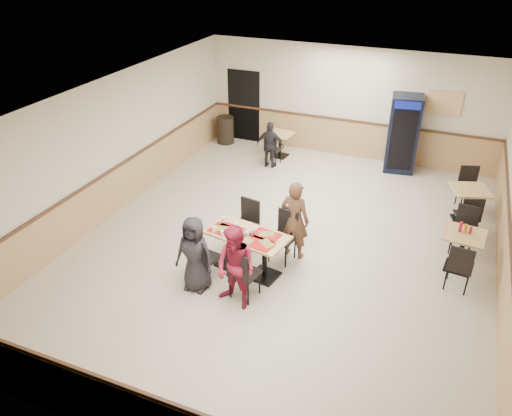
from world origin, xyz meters
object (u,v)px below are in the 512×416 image
at_px(diner_woman_left, 195,254).
at_px(diner_woman_right, 236,268).
at_px(side_table_far, 468,200).
at_px(pepsi_cooler, 403,134).
at_px(side_table_near, 462,246).
at_px(diner_man_opposite, 295,220).
at_px(lone_diner, 270,145).
at_px(trash_bin, 225,130).
at_px(back_table, 280,141).
at_px(main_table, 247,246).

bearing_deg(diner_woman_left, diner_woman_right, -11.49).
relative_size(diner_woman_right, side_table_far, 1.62).
bearing_deg(side_table_far, pepsi_cooler, 128.66).
height_order(side_table_near, pepsi_cooler, pepsi_cooler).
distance_m(diner_woman_left, pepsi_cooler, 6.99).
bearing_deg(side_table_far, diner_woman_right, -127.94).
distance_m(diner_woman_right, diner_man_opposite, 1.83).
distance_m(lone_diner, trash_bin, 2.19).
xyz_separation_m(lone_diner, trash_bin, (-1.86, 1.13, -0.23)).
bearing_deg(back_table, main_table, -76.30).
xyz_separation_m(lone_diner, pepsi_cooler, (3.21, 1.17, 0.37)).
height_order(main_table, diner_woman_right, diner_woman_right).
distance_m(diner_woman_left, back_table, 6.15).
height_order(main_table, back_table, main_table).
bearing_deg(trash_bin, lone_diner, -31.22).
bearing_deg(side_table_near, trash_bin, 149.14).
bearing_deg(back_table, diner_woman_left, -83.85).
xyz_separation_m(diner_man_opposite, lone_diner, (-1.92, 3.70, -0.17)).
distance_m(main_table, side_table_near, 3.97).
distance_m(pepsi_cooler, trash_bin, 5.10).
height_order(main_table, pepsi_cooler, pepsi_cooler).
distance_m(lone_diner, side_table_near, 5.75).
height_order(diner_woman_right, side_table_near, diner_woman_right).
relative_size(main_table, diner_woman_left, 1.13).
height_order(lone_diner, pepsi_cooler, pepsi_cooler).
height_order(side_table_far, back_table, side_table_far).
height_order(diner_man_opposite, back_table, diner_man_opposite).
xyz_separation_m(diner_woman_right, pepsi_cooler, (1.70, 6.65, 0.24)).
height_order(lone_diner, side_table_far, lone_diner).
relative_size(diner_woman_right, diner_man_opposite, 0.95).
height_order(diner_woman_left, side_table_far, diner_woman_left).
distance_m(back_table, trash_bin, 1.89).
bearing_deg(back_table, lone_diner, -90.00).
distance_m(back_table, pepsi_cooler, 3.28).
distance_m(diner_woman_left, side_table_near, 4.91).
xyz_separation_m(side_table_far, pepsi_cooler, (-1.76, 2.20, 0.48)).
xyz_separation_m(main_table, side_table_far, (3.68, 3.48, -0.01)).
distance_m(diner_man_opposite, back_table, 4.88).
height_order(pepsi_cooler, trash_bin, pepsi_cooler).
distance_m(main_table, back_table, 5.45).
bearing_deg(diner_man_opposite, lone_diner, -56.08).
distance_m(side_table_near, back_table, 6.18).
xyz_separation_m(diner_woman_left, trash_bin, (-2.52, 6.46, -0.31)).
bearing_deg(diner_man_opposite, trash_bin, -45.46).
xyz_separation_m(main_table, trash_bin, (-3.15, 5.64, -0.14)).
bearing_deg(diner_man_opposite, side_table_far, -132.42).
distance_m(diner_woman_left, diner_man_opposite, 2.07).
height_order(lone_diner, trash_bin, lone_diner).
xyz_separation_m(lone_diner, side_table_far, (4.97, -1.03, -0.10)).
relative_size(main_table, pepsi_cooler, 0.81).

